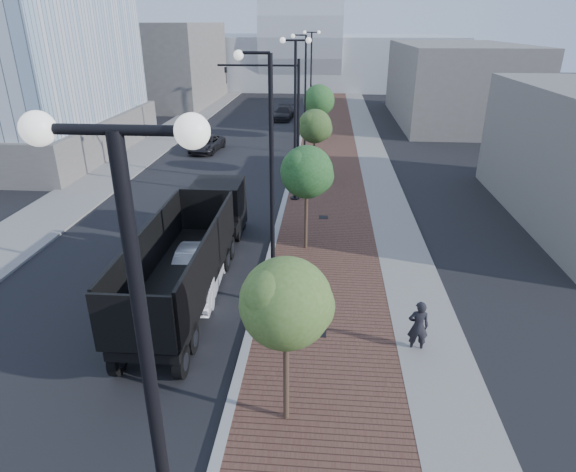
# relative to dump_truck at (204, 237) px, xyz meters

# --- Properties ---
(sidewalk) EXTENTS (7.00, 140.00, 0.12)m
(sidewalk) POSITION_rel_dump_truck_xyz_m (6.30, 26.94, -1.31)
(sidewalk) COLOR #4C2D23
(sidewalk) RESTS_ON ground
(concrete_strip) EXTENTS (2.40, 140.00, 0.13)m
(concrete_strip) POSITION_rel_dump_truck_xyz_m (9.00, 26.94, -1.31)
(concrete_strip) COLOR slate
(concrete_strip) RESTS_ON ground
(curb) EXTENTS (0.30, 140.00, 0.14)m
(curb) POSITION_rel_dump_truck_xyz_m (2.80, 26.94, -1.30)
(curb) COLOR gray
(curb) RESTS_ON ground
(west_sidewalk) EXTENTS (4.00, 140.00, 0.12)m
(west_sidewalk) POSITION_rel_dump_truck_xyz_m (-10.20, 26.94, -1.31)
(west_sidewalk) COLOR slate
(west_sidewalk) RESTS_ON ground
(dump_truck) EXTENTS (2.55, 13.35, 3.26)m
(dump_truck) POSITION_rel_dump_truck_xyz_m (0.00, 0.00, 0.00)
(dump_truck) COLOR black
(dump_truck) RESTS_ON ground
(white_sedan) EXTENTS (2.01, 5.08, 1.65)m
(white_sedan) POSITION_rel_dump_truck_xyz_m (0.25, -2.26, -0.55)
(white_sedan) COLOR silver
(white_sedan) RESTS_ON ground
(dark_car_mid) EXTENTS (2.64, 4.81, 1.28)m
(dark_car_mid) POSITION_rel_dump_truck_xyz_m (-4.86, 20.74, -0.74)
(dark_car_mid) COLOR black
(dark_car_mid) RESTS_ON ground
(dark_car_far) EXTENTS (2.30, 4.98, 1.41)m
(dark_car_far) POSITION_rel_dump_truck_xyz_m (0.29, 36.01, -0.67)
(dark_car_far) COLOR black
(dark_car_far) RESTS_ON ground
(pedestrian) EXTENTS (0.68, 0.45, 1.86)m
(pedestrian) POSITION_rel_dump_truck_xyz_m (8.42, -5.60, -0.44)
(pedestrian) COLOR black
(pedestrian) RESTS_ON ground
(streetlight_1) EXTENTS (1.44, 0.56, 9.21)m
(streetlight_1) POSITION_rel_dump_truck_xyz_m (3.29, -3.06, 2.97)
(streetlight_1) COLOR black
(streetlight_1) RESTS_ON ground
(streetlight_2) EXTENTS (1.72, 0.56, 9.28)m
(streetlight_2) POSITION_rel_dump_truck_xyz_m (3.40, 8.94, 3.44)
(streetlight_2) COLOR black
(streetlight_2) RESTS_ON ground
(streetlight_3) EXTENTS (1.44, 0.56, 9.21)m
(streetlight_3) POSITION_rel_dump_truck_xyz_m (3.29, 20.94, 2.97)
(streetlight_3) COLOR black
(streetlight_3) RESTS_ON ground
(streetlight_4) EXTENTS (1.72, 0.56, 9.28)m
(streetlight_4) POSITION_rel_dump_truck_xyz_m (3.40, 32.94, 3.44)
(streetlight_4) COLOR black
(streetlight_4) RESTS_ON ground
(traffic_mast) EXTENTS (5.09, 0.20, 8.00)m
(traffic_mast) POSITION_rel_dump_truck_xyz_m (2.50, 11.94, 3.61)
(traffic_mast) COLOR black
(traffic_mast) RESTS_ON ground
(tree_0) EXTENTS (2.36, 2.31, 4.89)m
(tree_0) POSITION_rel_dump_truck_xyz_m (4.45, -9.03, 2.34)
(tree_0) COLOR #382619
(tree_0) RESTS_ON ground
(tree_1) EXTENTS (2.43, 2.39, 5.04)m
(tree_1) POSITION_rel_dump_truck_xyz_m (4.45, 1.97, 2.46)
(tree_1) COLOR #382619
(tree_1) RESTS_ON ground
(tree_2) EXTENTS (2.34, 2.29, 4.72)m
(tree_2) POSITION_rel_dump_truck_xyz_m (4.45, 13.97, 2.18)
(tree_2) COLOR #382619
(tree_2) RESTS_ON ground
(tree_3) EXTENTS (2.80, 2.80, 4.97)m
(tree_3) POSITION_rel_dump_truck_xyz_m (4.45, 25.97, 2.18)
(tree_3) COLOR #382619
(tree_3) RESTS_ON ground
(tower_podium) EXTENTS (19.00, 19.00, 3.00)m
(tower_podium) POSITION_rel_dump_truck_xyz_m (-21.20, 18.94, 0.13)
(tower_podium) COLOR #5F5A55
(tower_podium) RESTS_ON ground
(convention_center) EXTENTS (50.00, 30.00, 50.00)m
(convention_center) POSITION_rel_dump_truck_xyz_m (0.80, 71.94, 4.63)
(convention_center) COLOR #ACB1B7
(convention_center) RESTS_ON ground
(commercial_block_nw) EXTENTS (14.00, 20.00, 10.00)m
(commercial_block_nw) POSITION_rel_dump_truck_xyz_m (-17.20, 46.94, 3.63)
(commercial_block_nw) COLOR #605C57
(commercial_block_nw) RESTS_ON ground
(commercial_block_ne) EXTENTS (12.00, 22.00, 8.00)m
(commercial_block_ne) POSITION_rel_dump_truck_xyz_m (18.80, 36.94, 2.63)
(commercial_block_ne) COLOR #68635E
(commercial_block_ne) RESTS_ON ground
(utility_cover_1) EXTENTS (0.50, 0.50, 0.02)m
(utility_cover_1) POSITION_rel_dump_truck_xyz_m (5.20, -5.06, -1.24)
(utility_cover_1) COLOR black
(utility_cover_1) RESTS_ON sidewalk
(utility_cover_2) EXTENTS (0.50, 0.50, 0.02)m
(utility_cover_2) POSITION_rel_dump_truck_xyz_m (5.20, 5.94, -1.24)
(utility_cover_2) COLOR black
(utility_cover_2) RESTS_ON sidewalk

